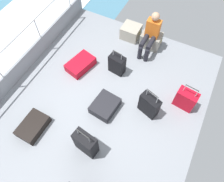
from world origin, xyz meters
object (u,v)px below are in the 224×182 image
(suitcase_7, at_px, (117,64))
(suitcase_2, at_px, (86,143))
(suitcase_8, at_px, (149,105))
(suitcase_0, at_px, (186,99))
(cargo_crate_0, at_px, (131,32))
(passenger_seated, at_px, (151,34))
(suitcase_1, at_px, (81,64))
(suitcase_6, at_px, (105,106))
(suitcase_3, at_px, (33,126))
(cargo_crate_1, at_px, (151,40))

(suitcase_7, bearing_deg, suitcase_2, -80.65)
(suitcase_8, bearing_deg, suitcase_0, 38.11)
(cargo_crate_0, distance_m, passenger_seated, 0.77)
(passenger_seated, distance_m, suitcase_0, 1.84)
(suitcase_0, relative_size, suitcase_7, 1.05)
(suitcase_2, bearing_deg, passenger_seated, 88.36)
(suitcase_1, distance_m, suitcase_8, 2.04)
(suitcase_1, xyz_separation_m, suitcase_6, (1.11, -0.77, 0.00))
(cargo_crate_0, distance_m, suitcase_7, 1.28)
(suitcase_2, height_order, suitcase_3, suitcase_2)
(suitcase_6, bearing_deg, suitcase_3, -135.61)
(suitcase_0, xyz_separation_m, suitcase_1, (-2.65, -0.12, -0.14))
(cargo_crate_0, height_order, suitcase_0, suitcase_0)
(cargo_crate_0, relative_size, suitcase_3, 0.77)
(passenger_seated, xyz_separation_m, suitcase_7, (-0.43, -1.02, -0.32))
(cargo_crate_1, distance_m, suitcase_2, 3.26)
(cargo_crate_1, xyz_separation_m, suitcase_6, (-0.20, -2.27, -0.09))
(suitcase_0, height_order, suitcase_6, suitcase_0)
(suitcase_1, bearing_deg, cargo_crate_1, 49.17)
(suitcase_0, bearing_deg, passenger_seated, 138.33)
(suitcase_0, distance_m, suitcase_7, 1.79)
(suitcase_6, xyz_separation_m, suitcase_8, (0.88, 0.37, 0.17))
(cargo_crate_0, bearing_deg, passenger_seated, -21.73)
(suitcase_2, bearing_deg, suitcase_3, -173.68)
(suitcase_1, bearing_deg, suitcase_6, -34.73)
(suitcase_0, bearing_deg, suitcase_3, -143.29)
(cargo_crate_0, relative_size, passenger_seated, 0.47)
(suitcase_0, xyz_separation_m, suitcase_8, (-0.66, -0.52, 0.03))
(cargo_crate_1, relative_size, suitcase_6, 0.85)
(suitcase_3, height_order, suitcase_7, suitcase_7)
(cargo_crate_0, xyz_separation_m, suitcase_6, (0.42, -2.33, -0.07))
(suitcase_8, bearing_deg, cargo_crate_1, 109.86)
(passenger_seated, relative_size, suitcase_1, 1.39)
(suitcase_0, xyz_separation_m, suitcase_3, (-2.69, -2.01, -0.16))
(passenger_seated, bearing_deg, suitcase_2, -91.64)
(suitcase_6, relative_size, suitcase_7, 0.94)
(cargo_crate_0, relative_size, suitcase_6, 0.80)
(suitcase_6, distance_m, suitcase_8, 0.97)
(cargo_crate_1, relative_size, suitcase_7, 0.80)
(suitcase_3, bearing_deg, suitcase_0, 36.71)
(passenger_seated, distance_m, suitcase_1, 1.91)
(suitcase_6, height_order, suitcase_7, suitcase_7)
(cargo_crate_1, xyz_separation_m, suitcase_3, (-1.34, -3.39, -0.10))
(passenger_seated, xyz_separation_m, suitcase_6, (-0.20, -2.09, -0.47))
(suitcase_3, bearing_deg, suitcase_8, 36.24)
(passenger_seated, relative_size, suitcase_8, 1.39)
(suitcase_1, relative_size, suitcase_3, 1.18)
(cargo_crate_0, relative_size, suitcase_8, 0.66)
(cargo_crate_0, xyz_separation_m, suitcase_2, (0.53, -3.31, 0.15))
(cargo_crate_1, bearing_deg, suitcase_6, -94.91)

